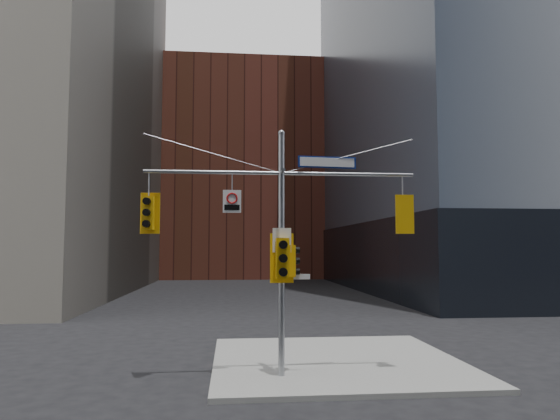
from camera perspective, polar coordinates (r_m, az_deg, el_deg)
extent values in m
plane|color=black|center=(13.16, 1.10, -21.13)|extent=(160.00, 160.00, 0.00)
cube|color=gray|center=(17.28, 6.39, -16.78)|extent=(8.00, 8.00, 0.15)
cube|color=black|center=(53.38, 28.05, -4.72)|extent=(36.40, 36.40, 6.00)
cube|color=brown|center=(71.27, -4.33, 3.86)|extent=(26.00, 20.00, 28.00)
cylinder|color=gray|center=(14.59, 0.17, -5.14)|extent=(0.18, 0.18, 7.20)
sphere|color=gray|center=(14.98, 0.16, 8.77)|extent=(0.20, 0.20, 0.20)
cylinder|color=gray|center=(14.69, -7.64, 4.30)|extent=(4.00, 0.11, 0.11)
cylinder|color=gray|center=(15.08, 7.77, 4.08)|extent=(4.00, 0.11, 0.11)
cylinder|color=gray|center=(14.41, 0.30, 4.43)|extent=(0.10, 0.70, 0.10)
cylinder|color=gray|center=(14.79, -7.62, 6.41)|extent=(4.00, 0.02, 1.12)
cylinder|color=gray|center=(15.17, 7.74, 6.13)|extent=(4.00, 0.02, 1.12)
cube|color=#E1A00B|center=(14.74, -14.81, -0.32)|extent=(0.34, 0.26, 0.96)
cube|color=#E1A00B|center=(14.90, -14.62, -0.36)|extent=(0.57, 0.12, 1.19)
cylinder|color=black|center=(14.59, -15.00, 0.99)|extent=(0.22, 0.17, 0.20)
cylinder|color=black|center=(14.66, -14.91, 0.97)|extent=(0.18, 0.04, 0.17)
cylinder|color=black|center=(14.57, -15.02, -0.26)|extent=(0.22, 0.17, 0.20)
cylinder|color=black|center=(14.64, -14.94, -0.28)|extent=(0.18, 0.04, 0.17)
cylinder|color=black|center=(14.55, -15.05, -1.52)|extent=(0.22, 0.17, 0.20)
cylinder|color=#0CE559|center=(14.62, -14.96, -1.54)|extent=(0.18, 0.04, 0.17)
cube|color=#E1A00B|center=(15.43, 13.87, -0.51)|extent=(0.31, 0.22, 0.94)
cube|color=#E1A00B|center=(15.27, 14.06, -0.47)|extent=(0.56, 0.05, 1.16)
cylinder|color=black|center=(15.62, 13.65, 0.60)|extent=(0.20, 0.15, 0.20)
cylinder|color=black|center=(15.55, 13.73, 0.62)|extent=(0.17, 0.02, 0.17)
cylinder|color=black|center=(15.60, 13.67, -0.55)|extent=(0.20, 0.15, 0.20)
cylinder|color=black|center=(15.53, 13.75, -0.53)|extent=(0.17, 0.02, 0.17)
cylinder|color=black|center=(15.58, 13.69, -1.70)|extent=(0.20, 0.15, 0.20)
cylinder|color=black|center=(15.51, 13.77, -1.69)|extent=(0.17, 0.02, 0.17)
cube|color=#E1A00B|center=(14.62, 1.26, -5.84)|extent=(0.25, 0.32, 0.93)
cylinder|color=black|center=(14.66, 1.94, -4.63)|extent=(0.16, 0.21, 0.19)
cylinder|color=black|center=(14.64, 1.67, -4.63)|extent=(0.04, 0.17, 0.17)
cylinder|color=black|center=(14.67, 1.94, -5.83)|extent=(0.16, 0.21, 0.19)
cylinder|color=black|center=(14.65, 1.67, -5.84)|extent=(0.04, 0.17, 0.17)
cylinder|color=black|center=(14.68, 1.94, -7.04)|extent=(0.16, 0.21, 0.19)
cylinder|color=black|center=(14.66, 1.67, -7.04)|extent=(0.04, 0.17, 0.17)
cube|color=#E1A00B|center=(14.31, 0.28, -5.53)|extent=(0.38, 0.27, 1.16)
cube|color=#E1A00B|center=(14.51, 0.20, -5.51)|extent=(0.68, 0.05, 1.43)
cylinder|color=black|center=(14.09, 0.37, -3.98)|extent=(0.24, 0.18, 0.24)
cylinder|color=black|center=(14.18, 0.33, -3.98)|extent=(0.21, 0.02, 0.21)
cylinder|color=black|center=(14.09, 0.37, -5.55)|extent=(0.24, 0.18, 0.24)
cylinder|color=black|center=(14.18, 0.33, -5.54)|extent=(0.21, 0.02, 0.21)
cylinder|color=black|center=(14.11, 0.37, -7.11)|extent=(0.24, 0.18, 0.24)
cylinder|color=black|center=(14.19, 0.33, -7.09)|extent=(0.21, 0.02, 0.21)
cube|color=navy|center=(15.01, 5.42, 5.45)|extent=(1.78, 0.19, 0.35)
cube|color=silver|center=(14.98, 5.44, 5.47)|extent=(1.67, 0.15, 0.27)
cube|color=silver|center=(14.56, -5.51, 0.99)|extent=(0.53, 0.03, 0.66)
torus|color=#B20A0A|center=(14.55, -5.51, 1.35)|extent=(0.33, 0.04, 0.33)
cube|color=black|center=(14.52, -5.51, 0.30)|extent=(0.44, 0.01, 0.16)
cube|color=silver|center=(14.47, 0.21, -3.47)|extent=(0.54, 0.07, 0.70)
cube|color=#D88C00|center=(14.45, 0.22, -4.25)|extent=(0.39, 0.04, 0.31)
cube|color=silver|center=(14.66, 1.93, -7.63)|extent=(0.78, 0.04, 0.16)
cube|color=#145926|center=(15.07, 0.00, -8.19)|extent=(0.07, 0.75, 0.15)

